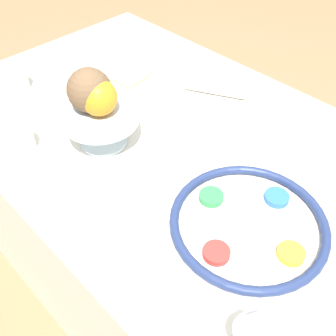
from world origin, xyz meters
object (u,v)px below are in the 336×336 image
(fruit_stand, at_px, (101,118))
(coconut, at_px, (89,90))
(bread_plate, at_px, (129,79))
(cup_near, at_px, (14,79))
(cup_far, at_px, (17,139))
(napkin_roll, at_px, (217,87))
(wine_glass, at_px, (256,323))
(seder_plate, at_px, (248,224))
(orange_fruit, at_px, (99,98))
(cup_mid, at_px, (119,184))

(fruit_stand, bearing_deg, coconut, 27.99)
(bread_plate, xyz_separation_m, cup_near, (0.20, 0.28, 0.03))
(coconut, bearing_deg, cup_far, 57.76)
(napkin_roll, bearing_deg, wine_glass, 134.37)
(fruit_stand, relative_size, bread_plate, 1.00)
(seder_plate, distance_m, wine_glass, 0.26)
(wine_glass, distance_m, orange_fruit, 0.59)
(cup_near, bearing_deg, coconut, -175.22)
(wine_glass, bearing_deg, bread_plate, -27.33)
(fruit_stand, distance_m, cup_near, 0.38)
(orange_fruit, relative_size, cup_mid, 1.11)
(coconut, xyz_separation_m, cup_far, (0.10, 0.16, -0.12))
(orange_fruit, xyz_separation_m, cup_near, (0.39, 0.04, -0.11))
(coconut, height_order, cup_mid, coconut)
(bread_plate, xyz_separation_m, napkin_roll, (-0.24, -0.14, 0.02))
(coconut, bearing_deg, napkin_roll, -101.10)
(wine_glass, bearing_deg, seder_plate, -53.03)
(orange_fruit, bearing_deg, wine_glass, 165.01)
(seder_plate, bearing_deg, coconut, 6.40)
(orange_fruit, bearing_deg, napkin_roll, -97.10)
(fruit_stand, relative_size, cup_mid, 2.42)
(fruit_stand, bearing_deg, cup_far, 55.20)
(coconut, relative_size, cup_near, 1.34)
(napkin_roll, bearing_deg, coconut, 78.90)
(seder_plate, xyz_separation_m, fruit_stand, (0.43, 0.04, 0.06))
(orange_fruit, bearing_deg, cup_far, 52.02)
(bread_plate, distance_m, napkin_roll, 0.28)
(wine_glass, distance_m, fruit_stand, 0.60)
(coconut, bearing_deg, seder_plate, -173.60)
(cup_near, xyz_separation_m, cup_mid, (-0.55, 0.05, 0.00))
(orange_fruit, bearing_deg, cup_near, 5.12)
(cup_near, bearing_deg, wine_glass, 173.02)
(seder_plate, xyz_separation_m, orange_fruit, (0.42, 0.05, 0.13))
(seder_plate, relative_size, napkin_roll, 1.82)
(cup_near, relative_size, cup_far, 1.00)
(fruit_stand, height_order, bread_plate, fruit_stand)
(fruit_stand, height_order, cup_far, fruit_stand)
(napkin_roll, xyz_separation_m, cup_far, (0.18, 0.55, 0.02))
(seder_plate, relative_size, coconut, 3.08)
(coconut, xyz_separation_m, cup_near, (0.36, 0.03, -0.12))
(napkin_roll, distance_m, cup_near, 0.61)
(coconut, distance_m, cup_mid, 0.24)
(seder_plate, relative_size, cup_mid, 4.14)
(seder_plate, height_order, bread_plate, seder_plate)
(napkin_roll, height_order, cup_mid, cup_mid)
(seder_plate, xyz_separation_m, cup_mid, (0.26, 0.13, 0.02))
(seder_plate, bearing_deg, cup_far, 21.17)
(fruit_stand, bearing_deg, cup_near, 5.90)
(bread_plate, bearing_deg, fruit_stand, 127.05)
(seder_plate, xyz_separation_m, cup_far, (0.55, 0.21, 0.02))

